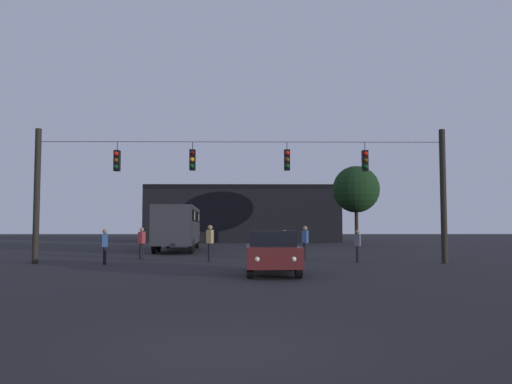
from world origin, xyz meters
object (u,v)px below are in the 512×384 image
object	(u,v)px
pedestrian_far_side	(105,245)
tree_left_silhouette	(356,189)
pedestrian_crossing_center	(285,246)
pedestrian_near_bus	(358,244)
city_bus	(178,224)
pedestrian_crossing_right	(210,241)
pedestrian_trailing	(142,241)
car_near_right	(272,251)
pedestrian_crossing_left	(305,241)

from	to	relation	value
pedestrian_far_side	tree_left_silhouette	distance (m)	28.74
pedestrian_crossing_center	pedestrian_far_side	size ratio (longest dim) A/B	0.98
pedestrian_near_bus	city_bus	bearing A→B (deg)	129.57
pedestrian_crossing_right	pedestrian_far_side	size ratio (longest dim) A/B	1.11
pedestrian_crossing_right	pedestrian_trailing	world-z (taller)	pedestrian_crossing_right
city_bus	pedestrian_far_side	world-z (taller)	city_bus
pedestrian_trailing	pedestrian_far_side	distance (m)	3.85
pedestrian_crossing_right	pedestrian_far_side	bearing A→B (deg)	-155.11
pedestrian_crossing_center	pedestrian_trailing	xyz separation A→B (m)	(-7.04, 4.76, 0.06)
pedestrian_trailing	car_near_right	bearing A→B (deg)	-53.14
car_near_right	pedestrian_trailing	distance (m)	10.57
pedestrian_crossing_center	pedestrian_near_bus	bearing A→B (deg)	32.75
car_near_right	pedestrian_far_side	distance (m)	8.60
pedestrian_crossing_left	pedestrian_crossing_center	world-z (taller)	pedestrian_crossing_left
pedestrian_crossing_center	pedestrian_far_side	distance (m)	7.96
pedestrian_near_bus	pedestrian_far_side	world-z (taller)	pedestrian_far_side
pedestrian_crossing_center	pedestrian_crossing_right	distance (m)	4.60
car_near_right	pedestrian_crossing_right	size ratio (longest dim) A/B	2.50
city_bus	car_near_right	xyz separation A→B (m)	(5.78, -18.15, -1.07)
city_bus	pedestrian_trailing	size ratio (longest dim) A/B	6.84
city_bus	pedestrian_far_side	distance (m)	13.55
tree_left_silhouette	pedestrian_crossing_left	bearing A→B (deg)	-108.37
pedestrian_crossing_left	pedestrian_far_side	world-z (taller)	pedestrian_crossing_left
pedestrian_crossing_right	tree_left_silhouette	size ratio (longest dim) A/B	0.25
city_bus	pedestrian_crossing_center	bearing A→B (deg)	-65.84
car_near_right	pedestrian_crossing_right	world-z (taller)	pedestrian_crossing_right
pedestrian_crossing_left	pedestrian_near_bus	distance (m)	3.09
pedestrian_crossing_right	pedestrian_near_bus	distance (m)	7.02
city_bus	pedestrian_crossing_center	size ratio (longest dim) A/B	7.27
city_bus	pedestrian_crossing_left	distance (m)	12.74
pedestrian_trailing	pedestrian_far_side	size ratio (longest dim) A/B	1.04
pedestrian_crossing_left	city_bus	bearing A→B (deg)	127.87
pedestrian_near_bus	pedestrian_crossing_left	bearing A→B (deg)	136.59
pedestrian_crossing_right	pedestrian_crossing_center	bearing A→B (deg)	-42.17
pedestrian_crossing_center	pedestrian_crossing_right	world-z (taller)	pedestrian_crossing_right
pedestrian_near_bus	pedestrian_trailing	bearing A→B (deg)	166.92
tree_left_silhouette	pedestrian_far_side	bearing A→B (deg)	-124.02
pedestrian_crossing_left	pedestrian_crossing_right	distance (m)	4.92
pedestrian_crossing_center	pedestrian_near_bus	world-z (taller)	pedestrian_crossing_center
pedestrian_crossing_center	pedestrian_near_bus	xyz separation A→B (m)	(3.56, 2.29, -0.00)
tree_left_silhouette	car_near_right	bearing A→B (deg)	-107.13
city_bus	pedestrian_crossing_left	bearing A→B (deg)	-52.13
city_bus	pedestrian_trailing	xyz separation A→B (m)	(-0.56, -9.69, -0.95)
city_bus	pedestrian_far_side	size ratio (longest dim) A/B	7.10
pedestrian_crossing_left	pedestrian_crossing_right	size ratio (longest dim) A/B	0.97
pedestrian_crossing_left	pedestrian_far_side	distance (m)	9.83
pedestrian_far_side	pedestrian_trailing	bearing A→B (deg)	77.16
car_near_right	pedestrian_near_bus	distance (m)	7.36
pedestrian_crossing_left	pedestrian_near_bus	bearing A→B (deg)	-43.41
pedestrian_far_side	city_bus	bearing A→B (deg)	83.99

